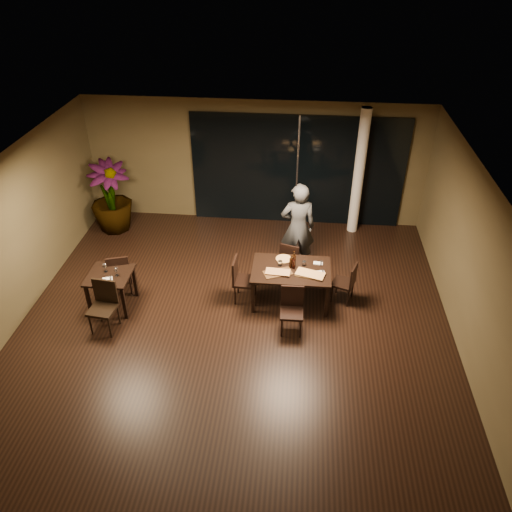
# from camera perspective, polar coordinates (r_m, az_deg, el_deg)

# --- Properties ---
(ground) EXTENTS (8.00, 8.00, 0.00)m
(ground) POSITION_cam_1_polar(r_m,az_deg,el_deg) (9.43, -2.45, -7.68)
(ground) COLOR black
(ground) RESTS_ON ground
(wall_back) EXTENTS (8.00, 0.10, 3.00)m
(wall_back) POSITION_cam_1_polar(r_m,az_deg,el_deg) (12.05, -0.06, 10.70)
(wall_back) COLOR brown
(wall_back) RESTS_ON ground
(wall_front) EXTENTS (8.00, 0.10, 3.00)m
(wall_front) POSITION_cam_1_polar(r_m,az_deg,el_deg) (5.69, -8.68, -23.53)
(wall_front) COLOR brown
(wall_front) RESTS_ON ground
(wall_left) EXTENTS (0.10, 8.00, 3.00)m
(wall_left) POSITION_cam_1_polar(r_m,az_deg,el_deg) (9.87, -26.67, 1.16)
(wall_left) COLOR brown
(wall_left) RESTS_ON ground
(wall_right) EXTENTS (0.10, 8.00, 3.00)m
(wall_right) POSITION_cam_1_polar(r_m,az_deg,el_deg) (8.95, 23.95, -1.50)
(wall_right) COLOR brown
(wall_right) RESTS_ON ground
(ceiling) EXTENTS (8.00, 8.00, 0.04)m
(ceiling) POSITION_cam_1_polar(r_m,az_deg,el_deg) (7.76, -2.99, 9.21)
(ceiling) COLOR silver
(ceiling) RESTS_ON wall_back
(window_panel) EXTENTS (5.00, 0.06, 2.70)m
(window_panel) POSITION_cam_1_polar(r_m,az_deg,el_deg) (11.98, 4.73, 9.65)
(window_panel) COLOR black
(window_panel) RESTS_ON ground
(column) EXTENTS (0.24, 0.24, 3.00)m
(column) POSITION_cam_1_polar(r_m,az_deg,el_deg) (11.71, 11.67, 9.27)
(column) COLOR white
(column) RESTS_ON ground
(main_table) EXTENTS (1.50, 1.00, 0.75)m
(main_table) POSITION_cam_1_polar(r_m,az_deg,el_deg) (9.57, 4.03, -1.85)
(main_table) COLOR black
(main_table) RESTS_ON ground
(side_table) EXTENTS (0.80, 0.80, 0.75)m
(side_table) POSITION_cam_1_polar(r_m,az_deg,el_deg) (9.83, -16.32, -2.62)
(side_table) COLOR black
(side_table) RESTS_ON ground
(chair_main_far) EXTENTS (0.50, 0.50, 0.86)m
(chair_main_far) POSITION_cam_1_polar(r_m,az_deg,el_deg) (10.29, 3.98, -0.29)
(chair_main_far) COLOR black
(chair_main_far) RESTS_ON ground
(chair_main_near) EXTENTS (0.42, 0.42, 0.89)m
(chair_main_near) POSITION_cam_1_polar(r_m,az_deg,el_deg) (9.03, 4.12, -5.82)
(chair_main_near) COLOR black
(chair_main_near) RESTS_ON ground
(chair_main_left) EXTENTS (0.46, 0.46, 0.94)m
(chair_main_left) POSITION_cam_1_polar(r_m,az_deg,el_deg) (9.66, -1.73, -2.48)
(chair_main_left) COLOR black
(chair_main_left) RESTS_ON ground
(chair_main_right) EXTENTS (0.50, 0.50, 0.85)m
(chair_main_right) POSITION_cam_1_polar(r_m,az_deg,el_deg) (9.81, 10.41, -2.83)
(chair_main_right) COLOR black
(chair_main_right) RESTS_ON ground
(chair_side_far) EXTENTS (0.53, 0.53, 0.92)m
(chair_side_far) POSITION_cam_1_polar(r_m,az_deg,el_deg) (10.20, -15.33, -1.74)
(chair_side_far) COLOR black
(chair_side_far) RESTS_ON ground
(chair_side_near) EXTENTS (0.50, 0.50, 0.98)m
(chair_side_near) POSITION_cam_1_polar(r_m,az_deg,el_deg) (9.42, -16.98, -5.14)
(chair_side_near) COLOR black
(chair_side_near) RESTS_ON ground
(diner) EXTENTS (0.72, 0.53, 1.97)m
(diner) POSITION_cam_1_polar(r_m,az_deg,el_deg) (10.38, 4.80, 3.29)
(diner) COLOR #313336
(diner) RESTS_ON ground
(potted_plant) EXTENTS (1.31, 1.31, 1.72)m
(potted_plant) POSITION_cam_1_polar(r_m,az_deg,el_deg) (12.30, -16.28, 6.49)
(potted_plant) COLOR #204B19
(potted_plant) RESTS_ON ground
(pizza_board_left) EXTENTS (0.59, 0.45, 0.01)m
(pizza_board_left) POSITION_cam_1_polar(r_m,az_deg,el_deg) (9.40, 2.51, -1.94)
(pizza_board_left) COLOR #402814
(pizza_board_left) RESTS_ON main_table
(pizza_board_right) EXTENTS (0.58, 0.38, 0.01)m
(pizza_board_right) POSITION_cam_1_polar(r_m,az_deg,el_deg) (9.39, 6.21, -2.14)
(pizza_board_right) COLOR #4F3519
(pizza_board_right) RESTS_ON main_table
(oblong_pizza_left) EXTENTS (0.45, 0.23, 0.02)m
(oblong_pizza_left) POSITION_cam_1_polar(r_m,az_deg,el_deg) (9.39, 2.51, -1.85)
(oblong_pizza_left) COLOR #67090D
(oblong_pizza_left) RESTS_ON pizza_board_left
(oblong_pizza_right) EXTENTS (0.56, 0.38, 0.02)m
(oblong_pizza_right) POSITION_cam_1_polar(r_m,az_deg,el_deg) (9.38, 6.21, -2.06)
(oblong_pizza_right) COLOR maroon
(oblong_pizza_right) RESTS_ON pizza_board_right
(round_pizza) EXTENTS (0.31, 0.31, 0.01)m
(round_pizza) POSITION_cam_1_polar(r_m,az_deg,el_deg) (9.78, 3.19, -0.35)
(round_pizza) COLOR #B23C13
(round_pizza) RESTS_ON main_table
(bottle_a) EXTENTS (0.06, 0.06, 0.27)m
(bottle_a) POSITION_cam_1_polar(r_m,az_deg,el_deg) (9.49, 4.00, -0.64)
(bottle_a) COLOR black
(bottle_a) RESTS_ON main_table
(bottle_b) EXTENTS (0.06, 0.06, 0.26)m
(bottle_b) POSITION_cam_1_polar(r_m,az_deg,el_deg) (9.47, 4.33, -0.77)
(bottle_b) COLOR black
(bottle_b) RESTS_ON main_table
(bottle_c) EXTENTS (0.08, 0.08, 0.34)m
(bottle_c) POSITION_cam_1_polar(r_m,az_deg,el_deg) (9.50, 4.35, -0.33)
(bottle_c) COLOR black
(bottle_c) RESTS_ON main_table
(tumbler_left) EXTENTS (0.08, 0.08, 0.10)m
(tumbler_left) POSITION_cam_1_polar(r_m,az_deg,el_deg) (9.59, 2.77, -0.82)
(tumbler_left) COLOR white
(tumbler_left) RESTS_ON main_table
(tumbler_right) EXTENTS (0.08, 0.08, 0.09)m
(tumbler_right) POSITION_cam_1_polar(r_m,az_deg,el_deg) (9.62, 5.51, -0.84)
(tumbler_right) COLOR white
(tumbler_right) RESTS_ON main_table
(napkin_near) EXTENTS (0.19, 0.13, 0.01)m
(napkin_near) POSITION_cam_1_polar(r_m,az_deg,el_deg) (9.48, 7.30, -1.87)
(napkin_near) COLOR silver
(napkin_near) RESTS_ON main_table
(napkin_far) EXTENTS (0.19, 0.11, 0.01)m
(napkin_far) POSITION_cam_1_polar(r_m,az_deg,el_deg) (9.72, 7.10, -0.83)
(napkin_far) COLOR silver
(napkin_far) RESTS_ON main_table
(wine_glass_a) EXTENTS (0.08, 0.08, 0.18)m
(wine_glass_a) POSITION_cam_1_polar(r_m,az_deg,el_deg) (9.80, -16.88, -1.30)
(wine_glass_a) COLOR white
(wine_glass_a) RESTS_ON side_table
(wine_glass_b) EXTENTS (0.08, 0.08, 0.17)m
(wine_glass_b) POSITION_cam_1_polar(r_m,az_deg,el_deg) (9.64, -15.69, -1.72)
(wine_glass_b) COLOR white
(wine_glass_b) RESTS_ON side_table
(side_napkin) EXTENTS (0.21, 0.17, 0.01)m
(side_napkin) POSITION_cam_1_polar(r_m,az_deg,el_deg) (9.63, -16.61, -2.54)
(side_napkin) COLOR white
(side_napkin) RESTS_ON side_table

